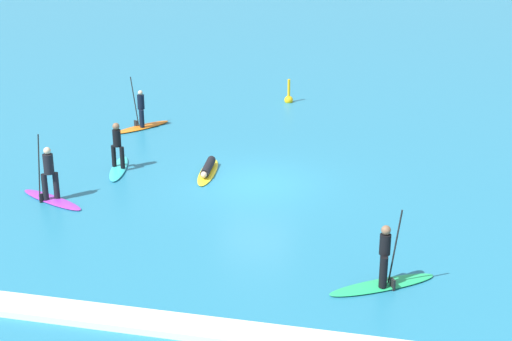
{
  "coord_description": "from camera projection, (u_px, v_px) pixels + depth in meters",
  "views": [
    {
      "loc": [
        5.57,
        -24.45,
        9.78
      ],
      "look_at": [
        0.0,
        0.0,
        0.5
      ],
      "focal_mm": 53.49,
      "sensor_mm": 36.0,
      "label": 1
    }
  ],
  "objects": [
    {
      "name": "wave_crest",
      "position": [
        166.0,
        324.0,
        18.05
      ],
      "size": [
        19.49,
        0.9,
        0.18
      ],
      "primitive_type": "cube",
      "color": "white",
      "rests_on": "ground_plane"
    },
    {
      "name": "surfer_on_green_board",
      "position": [
        384.0,
        272.0,
        19.82
      ],
      "size": [
        2.91,
        2.23,
        2.35
      ],
      "rotation": [
        0.0,
        0.0,
        0.59
      ],
      "color": "#23B266",
      "rests_on": "ground_plane"
    },
    {
      "name": "surfer_on_orange_board",
      "position": [
        142.0,
        119.0,
        33.05
      ],
      "size": [
        2.06,
        2.63,
        2.23
      ],
      "rotation": [
        0.0,
        0.0,
        4.12
      ],
      "color": "orange",
      "rests_on": "ground_plane"
    },
    {
      "name": "marker_buoy",
      "position": [
        289.0,
        98.0,
        37.13
      ],
      "size": [
        0.43,
        0.43,
        1.25
      ],
      "color": "yellow",
      "rests_on": "ground_plane"
    },
    {
      "name": "ground_plane",
      "position": [
        256.0,
        184.0,
        26.91
      ],
      "size": [
        120.0,
        120.0,
        0.0
      ],
      "primitive_type": "plane",
      "color": "teal",
      "rests_on": "ground"
    },
    {
      "name": "surfer_on_teal_board",
      "position": [
        118.0,
        158.0,
        28.09
      ],
      "size": [
        1.19,
        2.77,
        1.81
      ],
      "rotation": [
        0.0,
        0.0,
        1.82
      ],
      "color": "#33C6CC",
      "rests_on": "ground_plane"
    },
    {
      "name": "surfer_on_purple_board",
      "position": [
        50.0,
        184.0,
        25.24
      ],
      "size": [
        2.86,
        1.76,
        2.37
      ],
      "rotation": [
        0.0,
        0.0,
        2.7
      ],
      "color": "purple",
      "rests_on": "ground_plane"
    },
    {
      "name": "surfer_on_yellow_board",
      "position": [
        208.0,
        169.0,
        27.87
      ],
      "size": [
        0.9,
        2.89,
        0.39
      ],
      "rotation": [
        0.0,
        0.0,
        4.82
      ],
      "color": "yellow",
      "rests_on": "ground_plane"
    }
  ]
}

